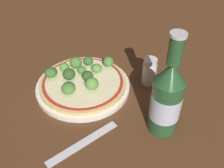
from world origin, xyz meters
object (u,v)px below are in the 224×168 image
at_px(pizza, 83,83).
at_px(beer_bottle, 167,98).
at_px(pepper_shaker, 149,72).
at_px(fork, 83,143).

bearing_deg(pizza, beer_bottle, 33.28).
bearing_deg(beer_bottle, pepper_shaker, 163.36).
distance_m(beer_bottle, pepper_shaker, 0.17).
height_order(pepper_shaker, fork, pepper_shaker).
xyz_separation_m(pizza, pepper_shaker, (0.04, 0.17, 0.02)).
bearing_deg(fork, beer_bottle, -23.94).
relative_size(pizza, fork, 1.31).
distance_m(pizza, fork, 0.18).
height_order(pizza, beer_bottle, beer_bottle).
relative_size(pepper_shaker, fork, 0.45).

